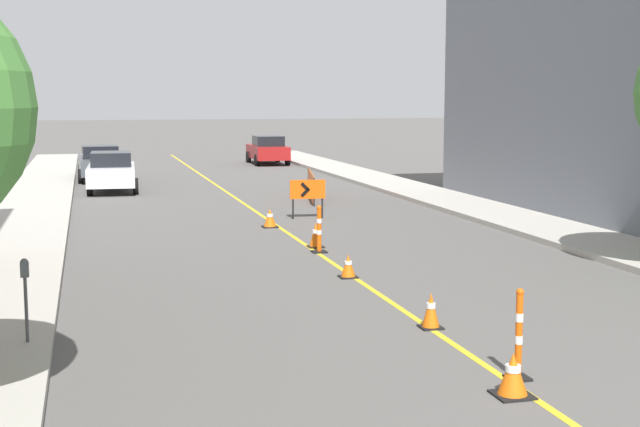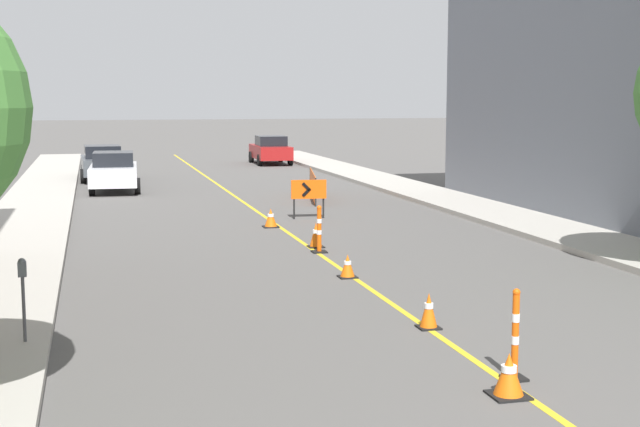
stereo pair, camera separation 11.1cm
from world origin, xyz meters
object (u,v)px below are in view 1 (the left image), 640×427
Objects in this scene: arrow_barricade_primary at (308,191)px; parked_car_curb_near at (111,172)px; traffic_cone_fourth at (348,266)px; traffic_cone_fifth at (316,235)px; traffic_cone_farthest at (270,218)px; delineator_post_rear at (319,232)px; parking_meter_near_curb at (25,283)px; traffic_cone_third at (431,311)px; parked_car_curb_far at (268,150)px; parked_car_curb_mid at (100,163)px; delineator_post_front at (519,340)px; traffic_cone_second at (513,375)px.

arrow_barricade_primary is 11.20m from parked_car_curb_near.
traffic_cone_fifth reaches higher than traffic_cone_fourth.
arrow_barricade_primary reaches higher than traffic_cone_fourth.
traffic_cone_farthest is 0.12× the size of parked_car_curb_near.
delineator_post_rear is 0.92× the size of parking_meter_near_curb.
traffic_cone_farthest is 11.95m from parked_car_curb_near.
traffic_cone_third is 0.14× the size of parked_car_curb_far.
traffic_cone_fifth is at bearing -83.51° from traffic_cone_farthest.
parked_car_curb_near is 5.04m from parked_car_curb_mid.
traffic_cone_farthest is 16.85m from parked_car_curb_mid.
traffic_cone_third is at bearing -76.46° from parked_car_curb_near.
delineator_post_front is (0.41, -14.54, 0.27)m from traffic_cone_farthest.
delineator_post_front reaches higher than traffic_cone_farthest.
traffic_cone_third is 0.94× the size of traffic_cone_fifth.
arrow_barricade_primary is at bearing 78.30° from traffic_cone_fifth.
traffic_cone_farthest is 0.13× the size of parked_car_curb_far.
parking_meter_near_curb is (-1.47, -27.78, 0.24)m from parked_car_curb_mid.
traffic_cone_fourth is 7.37m from parking_meter_near_curb.
traffic_cone_fourth is 0.39× the size of parking_meter_near_curb.
traffic_cone_farthest is 13.03m from parking_meter_near_curb.
traffic_cone_fourth is 3.09m from delineator_post_rear.
traffic_cone_second is 1.03× the size of traffic_cone_farthest.
parking_meter_near_curb is (-10.75, -35.73, 0.24)m from parked_car_curb_far.
traffic_cone_third is 0.47× the size of parking_meter_near_curb.
delineator_post_rear is 16.26m from parked_car_curb_near.
parked_car_curb_near is (-5.63, 9.68, -0.06)m from arrow_barricade_primary.
parked_car_curb_near is 22.83m from parking_meter_near_curb.
parked_car_curb_mid is (-6.00, 14.70, -0.06)m from arrow_barricade_primary.
traffic_cone_farthest is 0.45× the size of arrow_barricade_primary.
arrow_barricade_primary is at bearing -69.85° from parked_car_curb_mid.
arrow_barricade_primary reaches higher than traffic_cone_farthest.
delineator_post_rear reaches higher than traffic_cone_farthest.
traffic_cone_second is at bearing -122.33° from delineator_post_front.
traffic_cone_fourth is at bearing 89.21° from traffic_cone_second.
traffic_cone_fifth is 15.57m from parked_car_curb_near.
traffic_cone_second is at bearing -94.12° from traffic_cone_third.
delineator_post_rear is at bearing -78.93° from parked_car_curb_mid.
traffic_cone_third is at bearing -82.36° from parked_car_curb_mid.
parked_car_curb_far reaches higher than traffic_cone_fifth.
parking_meter_near_curb is at bearing 177.99° from traffic_cone_third.
parked_car_curb_near is at bearing 125.09° from arrow_barricade_primary.
traffic_cone_fifth is at bearing 85.79° from traffic_cone_fourth.
parking_meter_near_curb is at bearing -114.85° from arrow_barricade_primary.
traffic_cone_second is 7.63m from traffic_cone_fourth.
traffic_cone_fourth is 3.83m from traffic_cone_fifth.
delineator_post_rear is at bearing 48.55° from parking_meter_near_curb.
delineator_post_front is 0.99× the size of parking_meter_near_curb.
delineator_post_front is 38.96m from parked_car_curb_far.
parked_car_curb_near reaches higher than parking_meter_near_curb.
delineator_post_front is 7.07m from parking_meter_near_curb.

